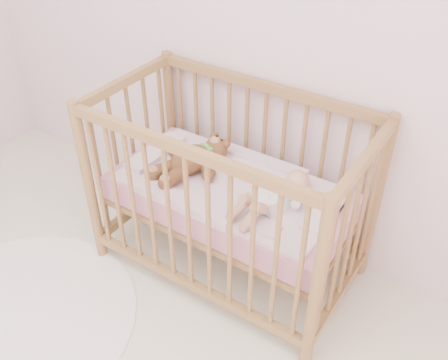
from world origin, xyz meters
The scene contains 7 objects.
wall_back centered at (0.00, 2.00, 1.35)m, with size 4.00×0.02×2.70m, color silver.
crib centered at (0.15, 1.60, 0.50)m, with size 1.36×0.76×1.00m, color olive, non-canonical shape.
mattress centered at (0.15, 1.60, 0.49)m, with size 1.22×0.62×0.13m, color #CD809E.
blanket centered at (0.15, 1.60, 0.56)m, with size 1.10×0.58×0.06m, color #E09AB6, non-canonical shape.
baby centered at (0.42, 1.58, 0.64)m, with size 0.25×0.52×0.12m, color white, non-canonical shape.
teddy_bear centered at (-0.08, 1.58, 0.65)m, with size 0.36×0.51×0.14m, color brown, non-canonical shape.
rug centered at (-0.54, 0.66, 0.01)m, with size 1.23×1.23×0.01m, color white.
Camera 1 is at (1.23, -0.10, 2.08)m, focal length 40.00 mm.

